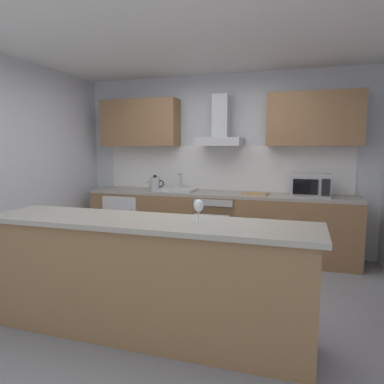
# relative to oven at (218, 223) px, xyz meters

# --- Properties ---
(ground) EXTENTS (5.32, 4.81, 0.02)m
(ground) POSITION_rel_oven_xyz_m (-0.01, -1.56, -0.47)
(ground) COLOR gray
(ceiling) EXTENTS (5.32, 4.81, 0.02)m
(ceiling) POSITION_rel_oven_xyz_m (-0.01, -1.56, 2.15)
(ceiling) COLOR white
(wall_back) EXTENTS (5.32, 0.12, 2.60)m
(wall_back) POSITION_rel_oven_xyz_m (-0.01, 0.41, 0.84)
(wall_back) COLOR silver
(wall_back) RESTS_ON ground
(wall_left) EXTENTS (0.12, 4.81, 2.60)m
(wall_left) POSITION_rel_oven_xyz_m (-2.23, -1.56, 0.84)
(wall_left) COLOR silver
(wall_left) RESTS_ON ground
(backsplash_tile) EXTENTS (3.67, 0.02, 0.66)m
(backsplash_tile) POSITION_rel_oven_xyz_m (-0.01, 0.33, 0.77)
(backsplash_tile) COLOR white
(counter_back) EXTENTS (3.80, 0.60, 0.90)m
(counter_back) POSITION_rel_oven_xyz_m (-0.01, 0.03, -0.01)
(counter_back) COLOR olive
(counter_back) RESTS_ON ground
(counter_island) EXTENTS (2.72, 0.64, 0.97)m
(counter_island) POSITION_rel_oven_xyz_m (-0.03, -2.32, 0.03)
(counter_island) COLOR olive
(counter_island) RESTS_ON ground
(upper_cabinets) EXTENTS (3.75, 0.32, 0.70)m
(upper_cabinets) POSITION_rel_oven_xyz_m (-0.01, 0.18, 1.45)
(upper_cabinets) COLOR olive
(oven) EXTENTS (0.60, 0.62, 0.80)m
(oven) POSITION_rel_oven_xyz_m (0.00, 0.00, 0.00)
(oven) COLOR slate
(oven) RESTS_ON ground
(refrigerator) EXTENTS (0.58, 0.60, 0.85)m
(refrigerator) POSITION_rel_oven_xyz_m (-1.42, -0.00, -0.03)
(refrigerator) COLOR white
(refrigerator) RESTS_ON ground
(microwave) EXTENTS (0.50, 0.38, 0.30)m
(microwave) POSITION_rel_oven_xyz_m (1.24, -0.03, 0.59)
(microwave) COLOR #B7BABC
(microwave) RESTS_ON counter_back
(sink) EXTENTS (0.50, 0.40, 0.26)m
(sink) POSITION_rel_oven_xyz_m (-0.60, 0.01, 0.47)
(sink) COLOR silver
(sink) RESTS_ON counter_back
(kettle) EXTENTS (0.29, 0.15, 0.24)m
(kettle) POSITION_rel_oven_xyz_m (-0.95, -0.03, 0.55)
(kettle) COLOR #B7BABC
(kettle) RESTS_ON counter_back
(range_hood) EXTENTS (0.62, 0.45, 0.72)m
(range_hood) POSITION_rel_oven_xyz_m (0.00, 0.13, 1.33)
(range_hood) COLOR #B7BABC
(wine_glass) EXTENTS (0.08, 0.08, 0.18)m
(wine_glass) POSITION_rel_oven_xyz_m (0.40, -2.29, 0.63)
(wine_glass) COLOR silver
(wine_glass) RESTS_ON counter_island
(chopping_board) EXTENTS (0.37, 0.27, 0.02)m
(chopping_board) POSITION_rel_oven_xyz_m (0.53, -0.02, 0.45)
(chopping_board) COLOR tan
(chopping_board) RESTS_ON counter_back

